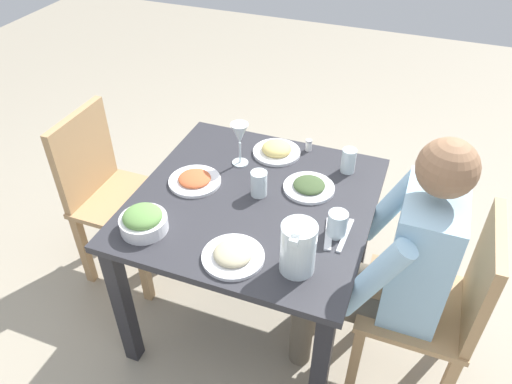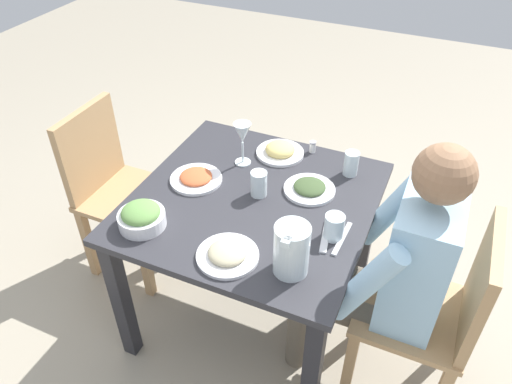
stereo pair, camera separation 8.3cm
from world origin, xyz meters
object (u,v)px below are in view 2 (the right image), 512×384
object	(u,v)px
water_glass_near_right	(259,184)
water_glass_near_left	(334,227)
water_glass_by_pitcher	(351,163)
plate_beans	(228,254)
salad_bowl	(141,217)
plate_rice_curry	(196,178)
salt_shaker	(313,147)
diner_near	(389,266)
chair_near	(438,310)
dining_table	(253,219)
water_pitcher	(292,249)
chair_far	(114,184)
wine_glass	(242,135)
plate_dolmas	(310,188)
plate_fries	(280,151)

from	to	relation	value
water_glass_near_right	water_glass_near_left	bearing A→B (deg)	-109.00
water_glass_by_pitcher	plate_beans	bearing A→B (deg)	158.34
salad_bowl	plate_rice_curry	distance (m)	0.33
salt_shaker	water_glass_near_left	bearing A→B (deg)	-153.59
diner_near	chair_near	bearing A→B (deg)	-90.00
water_glass_near_left	water_glass_near_right	bearing A→B (deg)	71.00
salt_shaker	plate_rice_curry	bearing A→B (deg)	137.00
salad_bowl	water_glass_near_left	world-z (taller)	water_glass_near_left
dining_table	diner_near	xyz separation A→B (m)	(-0.08, -0.57, 0.05)
plate_rice_curry	water_pitcher	bearing A→B (deg)	-119.91
chair_far	salt_shaker	bearing A→B (deg)	-68.53
chair_far	diner_near	world-z (taller)	diner_near
water_glass_by_pitcher	salt_shaker	xyz separation A→B (m)	(0.10, 0.20, -0.03)
plate_rice_curry	water_glass_near_left	distance (m)	0.63
water_glass_near_left	wine_glass	world-z (taller)	wine_glass
water_glass_near_left	wine_glass	size ratio (longest dim) A/B	0.50
plate_dolmas	dining_table	bearing A→B (deg)	125.86
water_pitcher	salad_bowl	xyz separation A→B (m)	(-0.01, 0.58, -0.05)
plate_rice_curry	wine_glass	bearing A→B (deg)	-32.29
chair_far	water_glass_near_left	xyz separation A→B (m)	(-0.15, -1.13, 0.26)
chair_near	plate_fries	bearing A→B (deg)	62.40
plate_rice_curry	plate_beans	bearing A→B (deg)	-137.27
plate_rice_curry	plate_dolmas	bearing A→B (deg)	-74.66
water_glass_near_left	wine_glass	bearing A→B (deg)	59.50
plate_dolmas	salad_bowl	bearing A→B (deg)	131.73
water_pitcher	salad_bowl	bearing A→B (deg)	91.38
chair_far	wine_glass	bearing A→B (deg)	-77.36
water_glass_by_pitcher	diner_near	bearing A→B (deg)	-146.56
water_pitcher	chair_far	bearing A→B (deg)	70.85
dining_table	chair_far	distance (m)	0.78
chair_far	water_pitcher	xyz separation A→B (m)	(-0.36, -1.04, 0.31)
diner_near	water_glass_near_right	size ratio (longest dim) A/B	10.93
salt_shaker	chair_far	bearing A→B (deg)	111.47
diner_near	plate_fries	world-z (taller)	diner_near
chair_far	water_glass_near_right	bearing A→B (deg)	-92.37
plate_rice_curry	wine_glass	distance (m)	0.26
water_glass_near_right	plate_fries	bearing A→B (deg)	5.24
plate_dolmas	plate_fries	xyz separation A→B (m)	(0.20, 0.21, 0.01)
plate_dolmas	salt_shaker	distance (m)	0.29
plate_dolmas	salt_shaker	world-z (taller)	salt_shaker
dining_table	wine_glass	size ratio (longest dim) A/B	4.75
water_pitcher	water_glass_by_pitcher	xyz separation A→B (m)	(0.61, -0.04, -0.04)
plate_fries	water_glass_by_pitcher	xyz separation A→B (m)	(-0.02, -0.33, 0.03)
plate_dolmas	wine_glass	bearing A→B (deg)	77.90
plate_fries	salt_shaker	size ratio (longest dim) A/B	3.94
diner_near	plate_beans	size ratio (longest dim) A/B	5.36
dining_table	water_glass_near_right	distance (m)	0.17
salad_bowl	salt_shaker	bearing A→B (deg)	-30.15
chair_far	plate_fries	size ratio (longest dim) A/B	4.11
water_pitcher	plate_dolmas	world-z (taller)	water_pitcher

